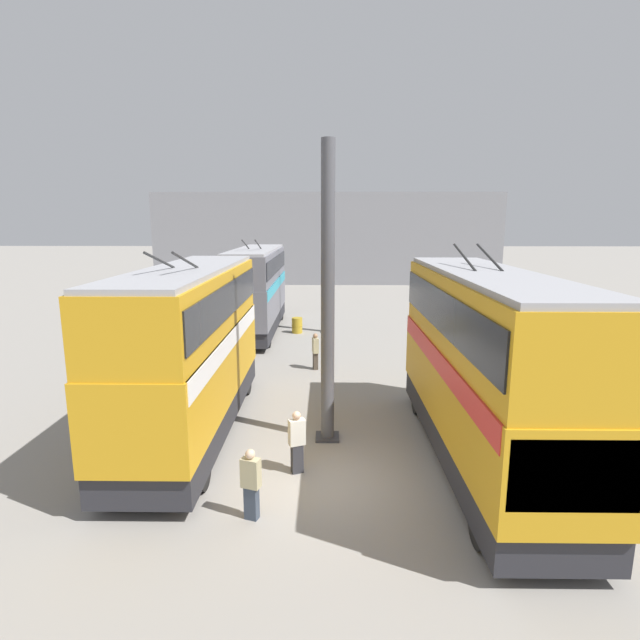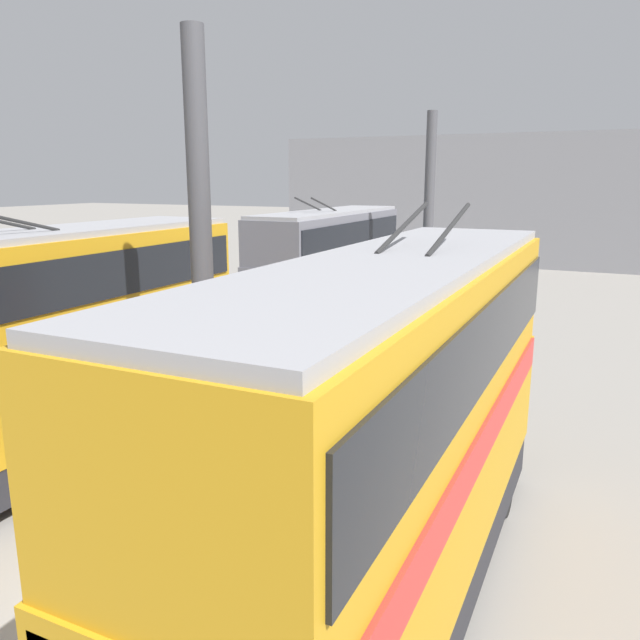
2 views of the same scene
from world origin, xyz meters
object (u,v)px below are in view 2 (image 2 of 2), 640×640
person_aisle_foreground (98,502)px  person_aisle_midway (336,362)px  bus_right_near (60,331)px  bus_left_far (394,420)px  bus_right_mid (330,261)px  oil_drum (380,322)px

person_aisle_foreground → person_aisle_midway: 9.41m
bus_right_near → person_aisle_foreground: bus_right_near is taller
person_aisle_foreground → person_aisle_midway: (9.41, -0.27, -0.04)m
person_aisle_midway → bus_left_far: bearing=-73.6°
bus_right_near → person_aisle_midway: (6.86, -3.67, -2.11)m
bus_right_near → person_aisle_midway: size_ratio=6.04×
bus_left_far → person_aisle_foreground: bus_left_far is taller
bus_left_far → bus_right_near: size_ratio=1.02×
bus_left_far → bus_right_mid: size_ratio=0.97×
bus_left_far → bus_right_mid: (16.35, 8.40, -0.16)m
bus_right_near → person_aisle_midway: bus_right_near is taller
bus_right_mid → person_aisle_foreground: 17.46m
bus_left_far → person_aisle_foreground: size_ratio=5.96×
bus_right_mid → oil_drum: size_ratio=11.39×
person_aisle_midway → bus_right_near: bearing=-130.1°
person_aisle_midway → oil_drum: 7.51m
bus_left_far → person_aisle_midway: bus_left_far is taller
oil_drum → person_aisle_midway: bearing=-170.3°
person_aisle_foreground → oil_drum: size_ratio=1.86×
bus_right_mid → bus_right_near: bearing=-180.0°
bus_left_far → person_aisle_foreground: 5.47m
bus_right_mid → person_aisle_foreground: (-17.02, -3.39, -1.93)m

